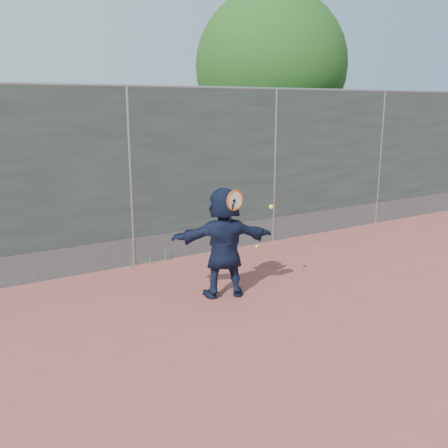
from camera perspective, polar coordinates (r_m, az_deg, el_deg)
ground at (r=5.92m, az=2.74°, el=-13.76°), size 80.00×80.00×0.00m
player at (r=7.10m, az=-0.00°, el=-2.09°), size 1.56×0.94×1.60m
ball_ground at (r=9.68m, az=3.78°, el=-2.57°), size 0.07×0.07×0.07m
fence at (r=8.46m, az=-10.67°, el=5.61°), size 20.00×0.06×3.03m
swing_action at (r=6.85m, az=1.65°, el=2.50°), size 0.77×0.17×0.51m
tree_right at (r=12.69m, az=5.92°, el=16.98°), size 3.78×3.60×5.39m
weed_clump at (r=8.78m, az=-8.19°, el=-3.71°), size 0.68×0.07×0.30m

